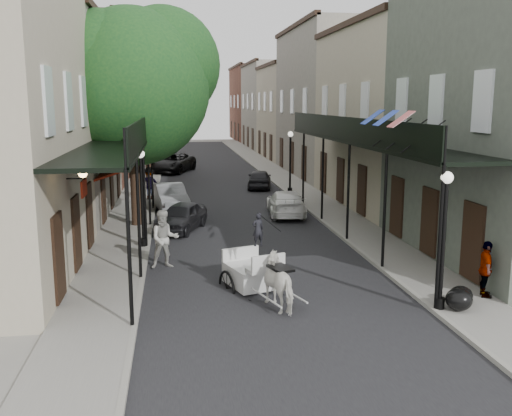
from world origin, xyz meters
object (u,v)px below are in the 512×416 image
object	(u,v)px
car_right_far	(259,179)
car_left_mid	(170,197)
pedestrian_sidewalk_right	(486,269)
tree_near	(141,81)
lamppost_right_far	(290,161)
lamppost_left	(142,197)
car_right_near	(286,203)
car_left_near	(181,217)
pedestrian_walking	(165,239)
horse	(282,282)
pedestrian_sidewalk_left	(149,183)
carriage	(246,255)
tree_far	(152,98)
car_left_far	(172,163)
lamppost_right_near	(443,239)

from	to	relation	value
car_right_far	car_left_mid	bearing A→B (deg)	59.79
pedestrian_sidewalk_right	car_right_far	xyz separation A→B (m)	(-3.16, 22.05, -0.31)
tree_near	lamppost_right_far	bearing A→B (deg)	43.31
lamppost_left	car_left_mid	world-z (taller)	lamppost_left
car_right_near	car_left_near	bearing A→B (deg)	33.17
lamppost_left	lamppost_right_far	size ratio (longest dim) A/B	1.00
pedestrian_walking	car_left_near	bearing A→B (deg)	74.56
horse	pedestrian_sidewalk_left	size ratio (longest dim) A/B	0.95
lamppost_left	carriage	world-z (taller)	lamppost_left
car_right_far	horse	bearing A→B (deg)	93.14
horse	car_right_far	bearing A→B (deg)	-115.32
tree_near	carriage	bearing A→B (deg)	-69.02
car_left_mid	car_right_far	distance (m)	8.87
tree_near	car_left_mid	xyz separation A→B (m)	(1.09, 3.82, -5.81)
pedestrian_sidewalk_right	car_right_near	world-z (taller)	pedestrian_sidewalk_right
tree_near	car_right_near	size ratio (longest dim) A/B	2.24
tree_far	car_left_far	bearing A→B (deg)	78.60
tree_far	horse	size ratio (longest dim) A/B	5.00
lamppost_right_far	car_left_far	distance (m)	14.24
car_left_near	car_left_far	bearing A→B (deg)	112.32
lamppost_left	car_left_mid	size ratio (longest dim) A/B	0.90
pedestrian_sidewalk_right	tree_far	bearing A→B (deg)	41.51
tree_near	tree_far	size ratio (longest dim) A/B	1.12
tree_far	lamppost_right_far	size ratio (longest dim) A/B	2.32
pedestrian_walking	lamppost_left	bearing A→B (deg)	98.74
tree_far	car_right_near	xyz separation A→B (m)	(6.85, -12.49, -5.21)
lamppost_right_near	car_left_far	world-z (taller)	lamppost_right_near
car_left_near	lamppost_right_near	bearing A→B (deg)	-37.46
pedestrian_walking	car_right_far	bearing A→B (deg)	62.45
car_right_near	car_right_far	world-z (taller)	car_right_near
lamppost_right_far	car_left_far	bearing A→B (deg)	120.13
car_right_far	lamppost_right_near	bearing A→B (deg)	103.78
lamppost_right_near	pedestrian_sidewalk_right	xyz separation A→B (m)	(1.70, 0.71, -1.12)
horse	car_right_near	xyz separation A→B (m)	(2.62, 12.69, -0.10)
lamppost_right_near	horse	world-z (taller)	lamppost_right_near
horse	pedestrian_walking	bearing A→B (deg)	-71.64
lamppost_right_near	car_left_mid	distance (m)	17.60
lamppost_right_near	lamppost_right_far	size ratio (longest dim) A/B	1.00
tree_far	pedestrian_walking	distance (m)	21.43
lamppost_left	car_left_far	bearing A→B (deg)	87.45
tree_far	carriage	size ratio (longest dim) A/B	3.54
pedestrian_sidewalk_right	car_left_mid	bearing A→B (deg)	50.20
tree_far	carriage	world-z (taller)	tree_far
car_left_mid	pedestrian_walking	bearing A→B (deg)	-99.91
lamppost_right_far	car_right_near	distance (m)	6.64
tree_near	tree_far	distance (m)	14.02
lamppost_right_far	pedestrian_sidewalk_left	size ratio (longest dim) A/B	2.04
carriage	car_right_far	size ratio (longest dim) A/B	0.67
tree_near	carriage	distance (m)	11.14
lamppost_right_far	pedestrian_sidewalk_right	bearing A→B (deg)	-84.96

